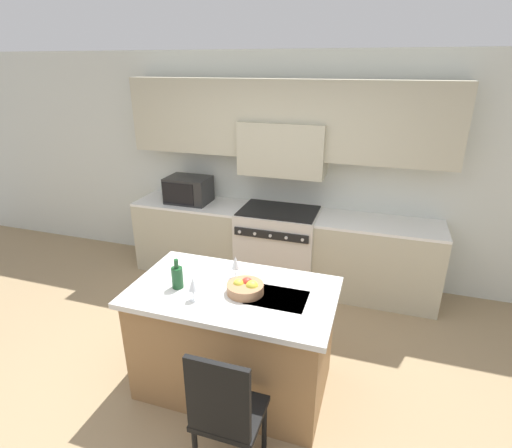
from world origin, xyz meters
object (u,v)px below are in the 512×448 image
Objects in this scene: wine_glass_near at (193,285)px; fruit_bowl at (246,288)px; range_stove at (278,246)px; wine_glass_far at (236,263)px; microwave at (188,190)px; island_chair at (225,411)px; wine_bottle at (177,277)px.

fruit_bowl is at bearing 32.99° from wine_glass_near.
range_stove is 1.72m from wine_glass_far.
wine_glass_near is at bearing -62.32° from microwave.
wine_glass_near is at bearing 129.56° from island_chair.
microwave reaches higher than wine_glass_far.
fruit_bowl is (-0.13, 0.78, 0.41)m from island_chair.
fruit_bowl is (0.15, -0.20, -0.08)m from wine_glass_far.
range_stove is at bearing 92.37° from wine_glass_far.
wine_bottle is 0.24m from wine_glass_near.
microwave is 1.88× the size of fruit_bowl.
wine_glass_far is (-0.29, 0.97, 0.50)m from island_chair.
wine_glass_far is (1.25, -1.63, -0.02)m from microwave.
fruit_bowl is at bearing -51.71° from wine_glass_far.
wine_bottle is at bearing -142.82° from wine_glass_far.
microwave is (-1.18, 0.02, 0.61)m from range_stove.
wine_bottle is 0.47m from wine_glass_far.
microwave is 2.31m from fruit_bowl.
microwave is 2.31m from wine_glass_near.
range_stove is 2.00m from wine_bottle.
fruit_bowl is at bearing -83.02° from range_stove.
wine_bottle reaches higher than wine_glass_near.
island_chair is 3.59× the size of fruit_bowl.
wine_glass_near is 0.67× the size of fruit_bowl.
island_chair is (1.53, -2.60, -0.52)m from microwave.
range_stove is 3.34× the size of fruit_bowl.
microwave is at bearing 114.48° from wine_bottle.
wine_glass_near and wine_glass_far have the same top height.
wine_glass_near is 1.00× the size of wine_glass_far.
range_stove is at bearing -0.90° from microwave.
microwave is 2.81× the size of wine_glass_near.
range_stove is 3.92× the size of wine_bottle.
range_stove is 2.61m from island_chair.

